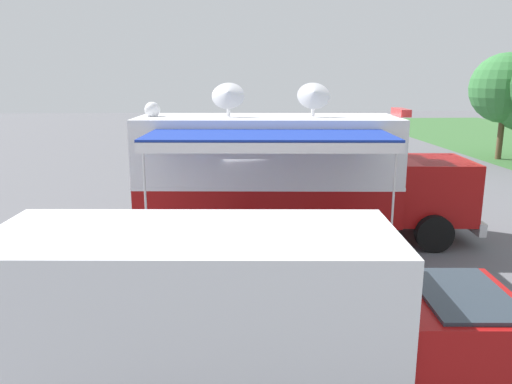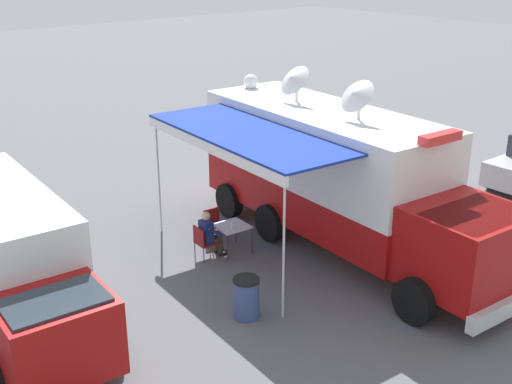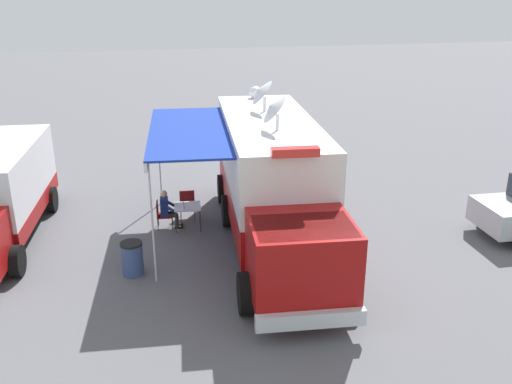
# 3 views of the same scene
# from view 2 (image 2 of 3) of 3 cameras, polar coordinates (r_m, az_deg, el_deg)

# --- Properties ---
(ground_plane) EXTENTS (100.00, 100.00, 0.00)m
(ground_plane) POSITION_cam_2_polar(r_m,az_deg,el_deg) (17.81, 5.51, -3.78)
(ground_plane) COLOR #5B5B60
(lot_stripe) EXTENTS (0.51, 4.79, 0.01)m
(lot_stripe) POSITION_cam_2_polar(r_m,az_deg,el_deg) (19.48, 9.96, -1.79)
(lot_stripe) COLOR silver
(lot_stripe) RESTS_ON ground
(command_truck) EXTENTS (5.32, 9.66, 4.53)m
(command_truck) POSITION_cam_2_polar(r_m,az_deg,el_deg) (16.55, 7.34, 1.45)
(command_truck) COLOR #9E0F0F
(command_truck) RESTS_ON ground
(folding_table) EXTENTS (0.86, 0.86, 0.73)m
(folding_table) POSITION_cam_2_polar(r_m,az_deg,el_deg) (16.55, -2.13, -3.13)
(folding_table) COLOR silver
(folding_table) RESTS_ON ground
(water_bottle) EXTENTS (0.07, 0.07, 0.22)m
(water_bottle) POSITION_cam_2_polar(r_m,az_deg,el_deg) (16.28, -2.13, -2.93)
(water_bottle) COLOR silver
(water_bottle) RESTS_ON folding_table
(folding_chair_at_table) EXTENTS (0.52, 0.52, 0.87)m
(folding_chair_at_table) POSITION_cam_2_polar(r_m,az_deg,el_deg) (16.29, -4.66, -4.22)
(folding_chair_at_table) COLOR maroon
(folding_chair_at_table) RESTS_ON ground
(folding_chair_beside_table) EXTENTS (0.52, 0.52, 0.87)m
(folding_chair_beside_table) POSITION_cam_2_polar(r_m,az_deg,el_deg) (17.27, -3.69, -2.68)
(folding_chair_beside_table) COLOR maroon
(folding_chair_beside_table) RESTS_ON ground
(seated_responder) EXTENTS (0.68, 0.58, 1.25)m
(seated_responder) POSITION_cam_2_polar(r_m,az_deg,el_deg) (16.32, -4.11, -3.61)
(seated_responder) COLOR navy
(seated_responder) RESTS_ON ground
(trash_bin) EXTENTS (0.57, 0.57, 0.91)m
(trash_bin) POSITION_cam_2_polar(r_m,az_deg,el_deg) (13.84, -0.86, -9.25)
(trash_bin) COLOR #384C7F
(trash_bin) RESTS_ON ground
(support_truck) EXTENTS (2.76, 6.94, 2.70)m
(support_truck) POSITION_cam_2_polar(r_m,az_deg,el_deg) (14.27, -21.06, -5.57)
(support_truck) COLOR white
(support_truck) RESTS_ON ground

